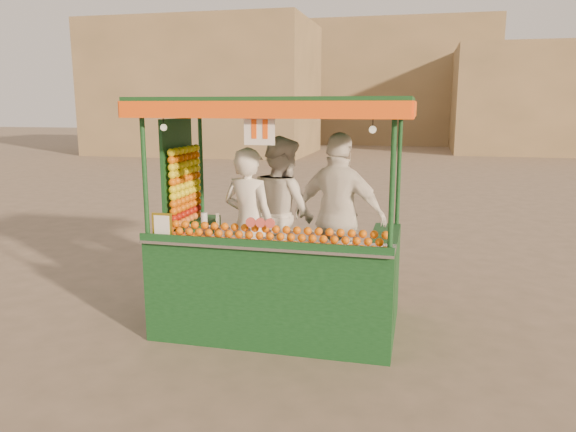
% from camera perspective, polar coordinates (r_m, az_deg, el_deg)
% --- Properties ---
extents(ground, '(90.00, 90.00, 0.00)m').
position_cam_1_polar(ground, '(5.64, 1.79, -12.21)').
color(ground, brown).
rests_on(ground, ground).
extents(building_left, '(10.00, 6.00, 6.00)m').
position_cam_1_polar(building_left, '(27.01, -8.52, 12.86)').
color(building_left, '#967B55').
rests_on(building_left, ground).
extents(building_right, '(9.00, 6.00, 5.00)m').
position_cam_1_polar(building_right, '(29.67, 25.59, 10.78)').
color(building_right, '#967B55').
rests_on(building_right, ground).
extents(building_center, '(14.00, 7.00, 7.00)m').
position_cam_1_polar(building_center, '(35.22, 8.80, 13.30)').
color(building_center, '#967B55').
rests_on(building_center, ground).
extents(juice_cart, '(2.57, 1.66, 2.33)m').
position_cam_1_polar(juice_cart, '(5.58, -1.68, -4.25)').
color(juice_cart, '#0F3717').
rests_on(juice_cart, ground).
extents(vendor_left, '(0.66, 0.52, 1.58)m').
position_cam_1_polar(vendor_left, '(5.66, -4.05, -0.87)').
color(vendor_left, white).
rests_on(vendor_left, ground).
extents(vendor_middle, '(1.02, 1.02, 1.67)m').
position_cam_1_polar(vendor_middle, '(5.99, -0.61, 0.29)').
color(vendor_middle, silver).
rests_on(vendor_middle, ground).
extents(vendor_right, '(1.09, 0.69, 1.72)m').
position_cam_1_polar(vendor_right, '(5.66, 5.32, -0.13)').
color(vendor_right, white).
rests_on(vendor_right, ground).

